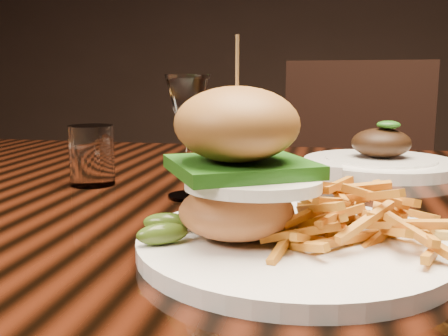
% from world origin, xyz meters
% --- Properties ---
extents(dining_table, '(1.60, 0.90, 0.75)m').
position_xyz_m(dining_table, '(0.00, 0.00, 0.67)').
color(dining_table, black).
rests_on(dining_table, ground).
extents(burger_plate, '(0.29, 0.29, 0.19)m').
position_xyz_m(burger_plate, '(0.03, -0.25, 0.80)').
color(burger_plate, white).
rests_on(burger_plate, dining_table).
extents(side_saucer, '(0.16, 0.16, 0.02)m').
position_xyz_m(side_saucer, '(0.16, -0.22, 0.76)').
color(side_saucer, white).
rests_on(side_saucer, dining_table).
extents(ramekin, '(0.09, 0.09, 0.03)m').
position_xyz_m(ramekin, '(0.06, 0.06, 0.77)').
color(ramekin, white).
rests_on(ramekin, dining_table).
extents(wine_glass, '(0.06, 0.06, 0.16)m').
position_xyz_m(wine_glass, '(-0.11, -0.06, 0.87)').
color(wine_glass, white).
rests_on(wine_glass, dining_table).
extents(water_tumbler, '(0.06, 0.06, 0.09)m').
position_xyz_m(water_tumbler, '(-0.26, -0.01, 0.79)').
color(water_tumbler, white).
rests_on(water_tumbler, dining_table).
extents(far_dish, '(0.25, 0.25, 0.08)m').
position_xyz_m(far_dish, '(0.16, 0.19, 0.77)').
color(far_dish, white).
rests_on(far_dish, dining_table).
extents(chair_far, '(0.53, 0.53, 0.95)m').
position_xyz_m(chair_far, '(0.14, 0.89, 0.54)').
color(chair_far, black).
rests_on(chair_far, ground).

